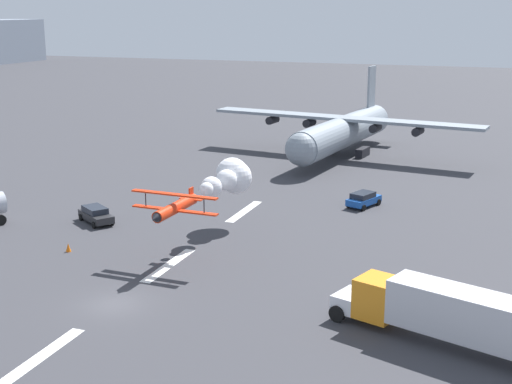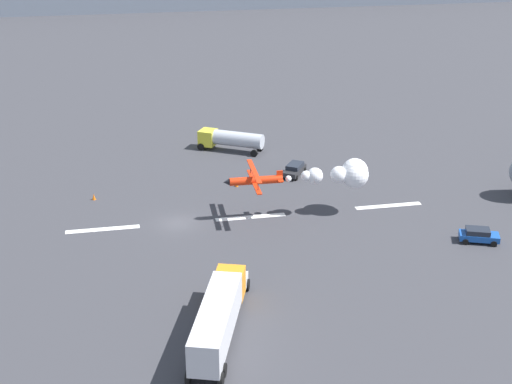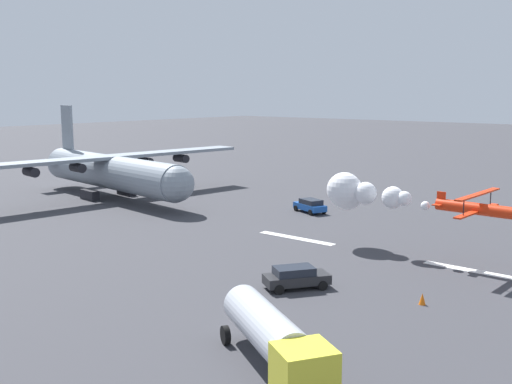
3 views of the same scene
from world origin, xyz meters
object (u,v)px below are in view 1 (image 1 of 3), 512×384
cargo_transport_plane (339,132)px  traffic_cone_far (68,247)px  stunt_biplane_red (227,179)px  airport_staff_sedan (96,214)px  followme_car_yellow (364,199)px  semi_truck_orange (460,316)px

cargo_transport_plane → traffic_cone_far: (-45.64, 11.78, -3.12)m
stunt_biplane_red → airport_staff_sedan: size_ratio=3.54×
airport_staff_sedan → followme_car_yellow: bearing=-57.6°
stunt_biplane_red → semi_truck_orange: bearing=-128.0°
airport_staff_sedan → traffic_cone_far: bearing=-163.1°
traffic_cone_far → cargo_transport_plane: bearing=-14.5°
airport_staff_sedan → traffic_cone_far: size_ratio=6.23×
followme_car_yellow → airport_staff_sedan: size_ratio=0.95×
airport_staff_sedan → stunt_biplane_red: bearing=-80.1°
traffic_cone_far → followme_car_yellow: bearing=-42.0°
cargo_transport_plane → stunt_biplane_red: 35.48m
followme_car_yellow → airport_staff_sedan: bearing=122.4°
cargo_transport_plane → stunt_biplane_red: cargo_transport_plane is taller
cargo_transport_plane → traffic_cone_far: cargo_transport_plane is taller
airport_staff_sedan → traffic_cone_far: airport_staff_sedan is taller
airport_staff_sedan → traffic_cone_far: (-8.04, -2.44, -0.44)m
cargo_transport_plane → followme_car_yellow: 24.87m
stunt_biplane_red → traffic_cone_far: size_ratio=22.05×
stunt_biplane_red → followme_car_yellow: (12.15, -10.05, -3.93)m
stunt_biplane_red → airport_staff_sedan: (-2.18, 12.52, -3.93)m
followme_car_yellow → airport_staff_sedan: 26.75m
semi_truck_orange → airport_staff_sedan: bearing=66.6°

